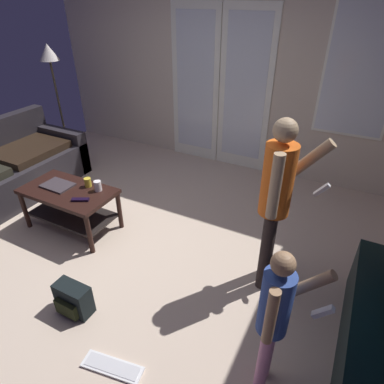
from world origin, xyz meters
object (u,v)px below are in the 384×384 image
at_px(tv_stand, 381,339).
at_px(person_adult, 277,195).
at_px(person_child, 275,315).
at_px(cup_by_laptop, 98,186).
at_px(floor_lamp, 50,63).
at_px(tv_remote_black, 80,200).
at_px(loose_keyboard, 112,367).
at_px(laptop_closed, 58,185).
at_px(backpack, 73,299).
at_px(cup_near_edge, 88,182).
at_px(coffee_table, 70,200).

height_order(tv_stand, person_adult, person_adult).
relative_size(person_child, cup_by_laptop, 10.33).
xyz_separation_m(tv_stand, person_child, (-0.65, -0.50, 0.43)).
xyz_separation_m(floor_lamp, tv_remote_black, (1.85, -1.56, -0.88)).
height_order(person_adult, tv_remote_black, person_adult).
distance_m(loose_keyboard, laptop_closed, 1.97).
xyz_separation_m(backpack, laptop_closed, (-0.98, 0.86, 0.36)).
bearing_deg(cup_by_laptop, person_child, -22.12).
distance_m(floor_lamp, laptop_closed, 2.22).
height_order(person_child, tv_remote_black, person_child).
relative_size(floor_lamp, cup_by_laptop, 14.91).
relative_size(laptop_closed, cup_near_edge, 3.34).
relative_size(tv_stand, floor_lamp, 0.90).
bearing_deg(tv_remote_black, loose_keyboard, -69.11).
height_order(person_adult, person_child, person_adult).
distance_m(coffee_table, person_child, 2.48).
distance_m(floor_lamp, cup_by_laptop, 2.45).
relative_size(backpack, cup_near_edge, 3.12).
bearing_deg(loose_keyboard, coffee_table, 142.15).
distance_m(tv_stand, loose_keyboard, 1.85).
height_order(backpack, laptop_closed, laptop_closed).
height_order(coffee_table, backpack, coffee_table).
relative_size(coffee_table, person_adult, 0.65).
bearing_deg(cup_by_laptop, tv_stand, -7.16).
bearing_deg(laptop_closed, coffee_table, -3.09).
bearing_deg(coffee_table, tv_stand, -3.84).
distance_m(tv_stand, cup_by_laptop, 2.75).
bearing_deg(loose_keyboard, person_child, 22.51).
bearing_deg(person_adult, person_child, -73.74).
bearing_deg(laptop_closed, person_adult, 5.77).
bearing_deg(tv_remote_black, tv_stand, -30.05).
xyz_separation_m(person_child, laptop_closed, (-2.51, 0.71, -0.19)).
xyz_separation_m(person_adult, loose_keyboard, (-0.69, -1.30, -0.90)).
bearing_deg(tv_stand, backpack, -163.48).
bearing_deg(person_child, tv_stand, 37.59).
distance_m(person_adult, floor_lamp, 3.91).
bearing_deg(coffee_table, cup_near_edge, 46.96).
height_order(person_adult, backpack, person_adult).
distance_m(floor_lamp, tv_remote_black, 2.57).
height_order(coffee_table, laptop_closed, laptop_closed).
distance_m(person_adult, backpack, 1.82).
relative_size(coffee_table, floor_lamp, 0.60).
bearing_deg(backpack, tv_remote_black, 126.54).
bearing_deg(backpack, cup_near_edge, 124.22).
distance_m(person_adult, tv_remote_black, 1.90).
distance_m(cup_near_edge, tv_remote_black, 0.28).
bearing_deg(person_adult, cup_near_edge, -178.63).
height_order(coffee_table, loose_keyboard, coffee_table).
bearing_deg(laptop_closed, person_child, -14.93).
relative_size(backpack, cup_by_laptop, 2.73).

